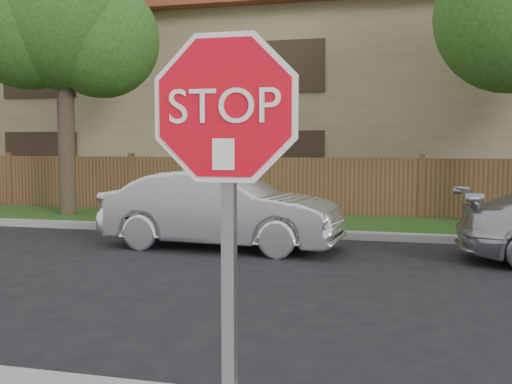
# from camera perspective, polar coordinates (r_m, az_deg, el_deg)

# --- Properties ---
(far_curb) EXTENTS (70.00, 0.30, 0.15)m
(far_curb) POSITION_cam_1_polar(r_m,az_deg,el_deg) (12.55, 15.67, -4.24)
(far_curb) COLOR gray
(far_curb) RESTS_ON ground
(grass_strip) EXTENTS (70.00, 3.00, 0.12)m
(grass_strip) POSITION_cam_1_polar(r_m,az_deg,el_deg) (14.18, 15.52, -3.29)
(grass_strip) COLOR #1E4714
(grass_strip) RESTS_ON ground
(fence) EXTENTS (70.00, 0.12, 1.60)m
(fence) POSITION_cam_1_polar(r_m,az_deg,el_deg) (15.69, 15.48, 0.19)
(fence) COLOR #4D311B
(fence) RESTS_ON ground
(apartment_building) EXTENTS (35.20, 9.20, 7.20)m
(apartment_building) POSITION_cam_1_polar(r_m,az_deg,el_deg) (21.31, 15.37, 8.67)
(apartment_building) COLOR #8D7957
(apartment_building) RESTS_ON ground
(tree_left) EXTENTS (4.80, 3.90, 7.78)m
(tree_left) POSITION_cam_1_polar(r_m,az_deg,el_deg) (16.63, -18.07, 15.68)
(tree_left) COLOR #382B21
(tree_left) RESTS_ON ground
(stop_sign) EXTENTS (1.01, 0.13, 2.55)m
(stop_sign) POSITION_cam_1_polar(r_m,az_deg,el_deg) (2.90, -2.86, 1.64)
(stop_sign) COLOR gray
(stop_sign) RESTS_ON sidewalk_near
(sedan_left) EXTENTS (4.58, 1.84, 1.48)m
(sedan_left) POSITION_cam_1_polar(r_m,az_deg,el_deg) (11.29, -3.26, -1.65)
(sedan_left) COLOR silver
(sedan_left) RESTS_ON ground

